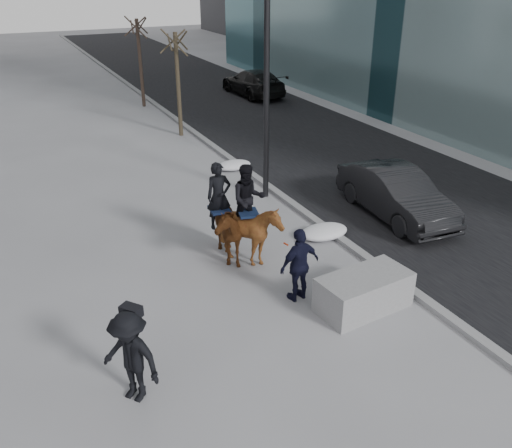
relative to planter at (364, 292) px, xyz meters
name	(u,v)px	position (x,y,z in m)	size (l,w,h in m)	color
ground	(279,305)	(-1.60, 0.91, -0.41)	(120.00, 120.00, 0.00)	gray
road	(313,144)	(5.40, 10.91, -0.41)	(8.00, 90.00, 0.01)	black
curb	(227,156)	(1.40, 10.91, -0.35)	(0.25, 90.00, 0.12)	gray
planter	(364,292)	(0.00, 0.00, 0.00)	(2.06, 1.03, 0.82)	gray
car_near	(396,193)	(3.79, 3.61, 0.32)	(1.54, 4.43, 1.46)	black
car_far	(253,82)	(7.25, 20.63, 0.33)	(2.08, 5.11, 1.48)	black
tree_near	(178,80)	(0.80, 14.65, 2.02)	(1.20, 1.20, 4.87)	#342A1E
tree_far	(140,59)	(0.80, 20.78, 2.06)	(1.20, 1.20, 4.94)	#33271E
mounted_left	(222,224)	(-1.89, 3.52, 0.53)	(1.10, 2.05, 2.54)	#45210D
mounted_right	(250,225)	(-1.34, 2.97, 0.63)	(1.70, 1.82, 2.59)	#4B1F0F
feeder	(300,265)	(-1.08, 0.96, 0.47)	(1.08, 0.92, 1.75)	black
camera_crew	(130,357)	(-5.25, -0.49, 0.47)	(1.21, 1.30, 1.75)	black
lamppost	(271,38)	(1.00, 6.46, 4.58)	(0.25, 2.73, 9.09)	black
snow_piles	(278,197)	(1.10, 6.06, -0.24)	(1.40, 7.07, 0.36)	silver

